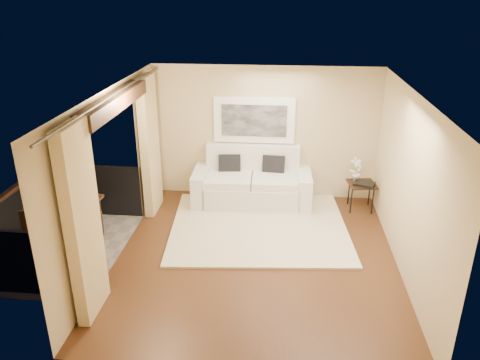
# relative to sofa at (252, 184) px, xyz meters

# --- Properties ---
(floor) EXTENTS (5.00, 5.00, 0.00)m
(floor) POSITION_rel_sofa_xyz_m (0.22, -2.10, -0.40)
(floor) COLOR #4E2D17
(floor) RESTS_ON ground
(room_shell) EXTENTS (5.00, 6.40, 5.00)m
(room_shell) POSITION_rel_sofa_xyz_m (-1.91, -2.10, 2.12)
(room_shell) COLOR white
(room_shell) RESTS_ON ground
(balcony) EXTENTS (1.81, 2.60, 1.17)m
(balcony) POSITION_rel_sofa_xyz_m (-3.09, -2.10, -0.22)
(balcony) COLOR #605B56
(balcony) RESTS_ON ground
(curtains) EXTENTS (0.16, 4.80, 2.64)m
(curtains) POSITION_rel_sofa_xyz_m (-1.89, -2.10, 0.94)
(curtains) COLOR #D2BA81
(curtains) RESTS_ON ground
(artwork) EXTENTS (1.62, 0.07, 0.92)m
(artwork) POSITION_rel_sofa_xyz_m (0.00, 0.36, 1.22)
(artwork) COLOR white
(artwork) RESTS_ON room_shell
(rug) EXTENTS (3.39, 3.01, 0.04)m
(rug) POSITION_rel_sofa_xyz_m (0.21, -1.10, -0.38)
(rug) COLOR beige
(rug) RESTS_ON floor
(sofa) EXTENTS (2.37, 1.08, 1.13)m
(sofa) POSITION_rel_sofa_xyz_m (0.00, 0.00, 0.00)
(sofa) COLOR silver
(sofa) RESTS_ON floor
(side_table) EXTENTS (0.57, 0.57, 0.55)m
(side_table) POSITION_rel_sofa_xyz_m (2.15, -0.13, 0.10)
(side_table) COLOR black
(side_table) RESTS_ON floor
(tray) EXTENTS (0.46, 0.40, 0.05)m
(tray) POSITION_rel_sofa_xyz_m (2.18, -0.21, 0.18)
(tray) COLOR black
(tray) RESTS_ON side_table
(orchid) EXTENTS (0.31, 0.28, 0.49)m
(orchid) POSITION_rel_sofa_xyz_m (2.04, -0.01, 0.40)
(orchid) COLOR white
(orchid) RESTS_ON side_table
(bistro_table) EXTENTS (0.72, 0.72, 0.79)m
(bistro_table) POSITION_rel_sofa_xyz_m (-2.80, -1.91, 0.31)
(bistro_table) COLOR black
(bistro_table) RESTS_ON balcony
(balcony_chair_far) EXTENTS (0.52, 0.52, 0.97)m
(balcony_chair_far) POSITION_rel_sofa_xyz_m (-2.79, -1.89, 0.17)
(balcony_chair_far) COLOR black
(balcony_chair_far) RESTS_ON balcony
(balcony_chair_near) EXTENTS (0.55, 0.56, 1.00)m
(balcony_chair_near) POSITION_rel_sofa_xyz_m (-3.06, -2.80, 0.19)
(balcony_chair_near) COLOR black
(balcony_chair_near) RESTS_ON balcony
(ice_bucket) EXTENTS (0.18, 0.18, 0.20)m
(ice_bucket) POSITION_rel_sofa_xyz_m (-2.92, -1.80, 0.49)
(ice_bucket) COLOR silver
(ice_bucket) RESTS_ON bistro_table
(candle) EXTENTS (0.06, 0.06, 0.07)m
(candle) POSITION_rel_sofa_xyz_m (-2.73, -1.75, 0.43)
(candle) COLOR #F51535
(candle) RESTS_ON bistro_table
(vase) EXTENTS (0.04, 0.04, 0.18)m
(vase) POSITION_rel_sofa_xyz_m (-2.79, -2.08, 0.48)
(vase) COLOR silver
(vase) RESTS_ON bistro_table
(glass_a) EXTENTS (0.06, 0.06, 0.12)m
(glass_a) POSITION_rel_sofa_xyz_m (-2.72, -2.04, 0.45)
(glass_a) COLOR silver
(glass_a) RESTS_ON bistro_table
(glass_b) EXTENTS (0.06, 0.06, 0.12)m
(glass_b) POSITION_rel_sofa_xyz_m (-2.61, -1.86, 0.45)
(glass_b) COLOR silver
(glass_b) RESTS_ON bistro_table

